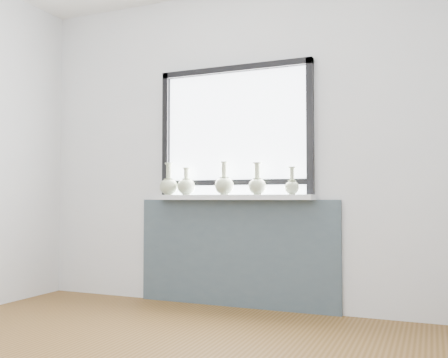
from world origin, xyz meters
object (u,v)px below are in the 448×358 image
at_px(windowsill, 232,197).
at_px(vase_b, 186,186).
at_px(vase_c, 224,184).
at_px(vase_e, 292,186).
at_px(vase_a, 169,185).
at_px(vase_d, 257,184).

height_order(windowsill, vase_b, vase_b).
distance_m(windowsill, vase_c, 0.12).
relative_size(vase_b, vase_e, 1.07).
relative_size(vase_a, vase_e, 1.27).
bearing_deg(windowsill, vase_d, -7.10).
distance_m(windowsill, vase_e, 0.50).
xyz_separation_m(windowsill, vase_a, (-0.56, -0.02, 0.10)).
bearing_deg(vase_a, windowsill, 2.36).
relative_size(vase_a, vase_c, 1.02).
distance_m(vase_a, vase_b, 0.16).
height_order(vase_a, vase_e, vase_a).
relative_size(windowsill, vase_a, 4.89).
bearing_deg(vase_c, windowsill, 29.02).
distance_m(vase_a, vase_c, 0.51).
xyz_separation_m(vase_c, vase_d, (0.28, 0.00, -0.00)).
xyz_separation_m(vase_b, vase_c, (0.35, -0.02, 0.00)).
height_order(vase_b, vase_e, vase_b).
xyz_separation_m(windowsill, vase_d, (0.23, -0.03, 0.10)).
distance_m(windowsill, vase_d, 0.25).
relative_size(vase_a, vase_d, 1.08).
bearing_deg(vase_b, vase_c, -3.37).
xyz_separation_m(windowsill, vase_b, (-0.40, -0.01, 0.10)).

